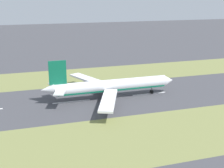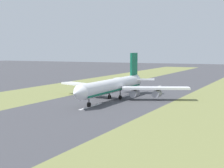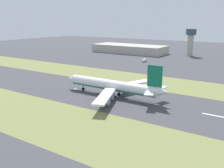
{
  "view_description": "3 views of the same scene",
  "coord_description": "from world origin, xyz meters",
  "px_view_note": "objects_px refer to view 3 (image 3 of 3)",
  "views": [
    {
      "loc": [
        138.7,
        -47.75,
        49.29
      ],
      "look_at": [
        0.28,
        -4.11,
        7.0
      ],
      "focal_mm": 50.0,
      "sensor_mm": 36.0,
      "label": 1
    },
    {
      "loc": [
        -67.65,
        142.22,
        22.41
      ],
      "look_at": [
        0.28,
        -4.11,
        7.0
      ],
      "focal_mm": 60.0,
      "sensor_mm": 36.0,
      "label": 2
    },
    {
      "loc": [
        -119.63,
        -83.87,
        42.86
      ],
      "look_at": [
        0.28,
        -4.11,
        7.0
      ],
      "focal_mm": 42.0,
      "sensor_mm": 36.0,
      "label": 3
    }
  ],
  "objects_px": {
    "terminal_building": "(129,49)",
    "control_tower": "(191,39)",
    "service_truck": "(144,60)",
    "airplane_main_jet": "(115,86)"
  },
  "relations": [
    {
      "from": "control_tower",
      "to": "service_truck",
      "type": "distance_m",
      "value": 77.85
    },
    {
      "from": "airplane_main_jet",
      "to": "control_tower",
      "type": "relative_size",
      "value": 2.12
    },
    {
      "from": "airplane_main_jet",
      "to": "service_truck",
      "type": "bearing_deg",
      "value": 19.25
    },
    {
      "from": "terminal_building",
      "to": "service_truck",
      "type": "height_order",
      "value": "terminal_building"
    },
    {
      "from": "airplane_main_jet",
      "to": "terminal_building",
      "type": "xyz_separation_m",
      "value": [
        176.4,
        92.2,
        -0.92
      ]
    },
    {
      "from": "terminal_building",
      "to": "control_tower",
      "type": "distance_m",
      "value": 77.31
    },
    {
      "from": "terminal_building",
      "to": "control_tower",
      "type": "xyz_separation_m",
      "value": [
        15.5,
        -74.36,
        14.4
      ]
    },
    {
      "from": "terminal_building",
      "to": "service_truck",
      "type": "relative_size",
      "value": 15.68
    },
    {
      "from": "service_truck",
      "to": "airplane_main_jet",
      "type": "bearing_deg",
      "value": -160.75
    },
    {
      "from": "airplane_main_jet",
      "to": "terminal_building",
      "type": "distance_m",
      "value": 199.05
    }
  ]
}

